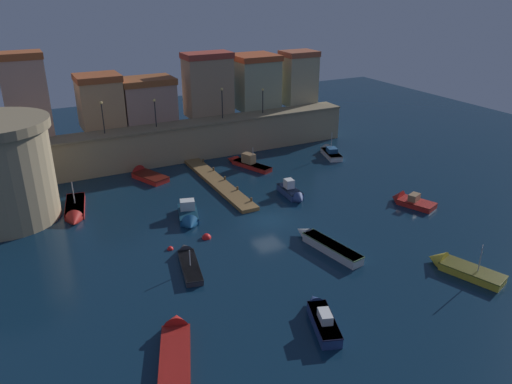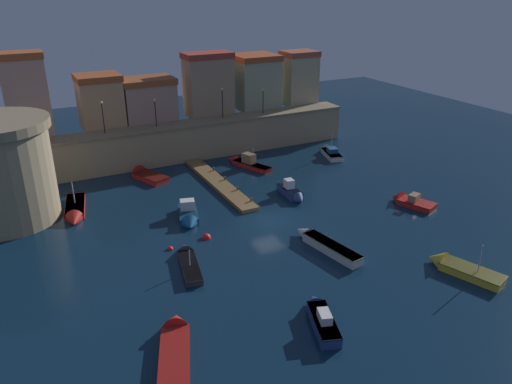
% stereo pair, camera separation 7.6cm
% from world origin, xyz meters
% --- Properties ---
extents(ground_plane, '(105.88, 105.88, 0.00)m').
position_xyz_m(ground_plane, '(0.00, 0.00, 0.00)').
color(ground_plane, '#0C2338').
extents(quay_wall, '(40.82, 3.31, 4.38)m').
position_xyz_m(quay_wall, '(0.00, 19.15, 2.20)').
color(quay_wall, '#9E8966').
rests_on(quay_wall, ground).
extents(old_town_backdrop, '(38.37, 5.47, 8.99)m').
position_xyz_m(old_town_backdrop, '(0.77, 22.70, 7.63)').
color(old_town_backdrop, tan).
rests_on(old_town_backdrop, ground).
extents(pier_dock, '(1.83, 15.52, 0.70)m').
position_xyz_m(pier_dock, '(-0.64, 9.89, 0.18)').
color(pier_dock, brown).
rests_on(pier_dock, ground).
extents(quay_lamp_0, '(0.32, 0.32, 3.56)m').
position_xyz_m(quay_lamp_0, '(-9.97, 19.15, 6.73)').
color(quay_lamp_0, black).
rests_on(quay_lamp_0, quay_wall).
extents(quay_lamp_1, '(0.32, 0.32, 3.23)m').
position_xyz_m(quay_lamp_1, '(-4.16, 19.15, 6.54)').
color(quay_lamp_1, black).
rests_on(quay_lamp_1, quay_wall).
extents(quay_lamp_2, '(0.32, 0.32, 3.68)m').
position_xyz_m(quay_lamp_2, '(4.11, 19.15, 6.80)').
color(quay_lamp_2, black).
rests_on(quay_lamp_2, quay_wall).
extents(quay_lamp_3, '(0.32, 0.32, 3.13)m').
position_xyz_m(quay_lamp_3, '(9.63, 19.15, 6.48)').
color(quay_lamp_3, black).
rests_on(quay_lamp_3, quay_wall).
extents(moored_boat_0, '(2.88, 5.30, 3.42)m').
position_xyz_m(moored_boat_0, '(15.32, 12.35, 0.40)').
color(moored_boat_0, white).
rests_on(moored_boat_0, ground).
extents(moored_boat_1, '(2.78, 5.06, 1.53)m').
position_xyz_m(moored_boat_1, '(-3.99, -14.30, 0.45)').
color(moored_boat_1, navy).
rests_on(moored_boat_1, ground).
extents(moored_boat_2, '(2.30, 7.15, 1.14)m').
position_xyz_m(moored_boat_2, '(1.56, -6.59, 0.40)').
color(moored_boat_2, silver).
rests_on(moored_boat_2, ground).
extents(moored_boat_3, '(2.39, 6.05, 2.07)m').
position_xyz_m(moored_boat_3, '(-8.93, -3.63, 0.25)').
color(moored_boat_3, '#333338').
rests_on(moored_boat_3, ground).
extents(moored_boat_4, '(3.72, 5.55, 1.80)m').
position_xyz_m(moored_boat_4, '(-7.02, 15.33, 0.31)').
color(moored_boat_4, red).
rests_on(moored_boat_4, ground).
extents(moored_boat_5, '(3.37, 5.79, 3.23)m').
position_xyz_m(moored_boat_5, '(8.41, -13.94, 0.33)').
color(moored_boat_5, gold).
rests_on(moored_boat_5, ground).
extents(moored_boat_6, '(1.59, 4.49, 1.85)m').
position_xyz_m(moored_boat_6, '(4.60, 3.42, 0.46)').
color(moored_boat_6, navy).
rests_on(moored_boat_6, ground).
extents(moored_boat_7, '(2.82, 4.89, 1.96)m').
position_xyz_m(moored_boat_7, '(-6.35, 3.20, 0.41)').
color(moored_boat_7, '#195689').
rests_on(moored_boat_7, ground).
extents(moored_boat_8, '(3.47, 6.53, 2.85)m').
position_xyz_m(moored_boat_8, '(4.40, 13.53, 0.44)').
color(moored_boat_8, red).
rests_on(moored_boat_8, ground).
extents(moored_boat_9, '(3.84, 6.79, 1.60)m').
position_xyz_m(moored_boat_9, '(-12.84, -12.18, 0.28)').
color(moored_boat_9, red).
rests_on(moored_boat_9, ground).
extents(moored_boat_10, '(2.82, 6.84, 3.19)m').
position_xyz_m(moored_boat_10, '(-15.25, 9.11, 0.28)').
color(moored_boat_10, red).
rests_on(moored_boat_10, ground).
extents(moored_boat_11, '(3.19, 4.58, 1.76)m').
position_xyz_m(moored_boat_11, '(13.66, -3.13, 0.32)').
color(moored_boat_11, red).
rests_on(moored_boat_11, ground).
extents(mooring_buoy_0, '(0.51, 0.51, 0.51)m').
position_xyz_m(mooring_buoy_0, '(-9.50, -1.05, 0.00)').
color(mooring_buoy_0, red).
rests_on(mooring_buoy_0, ground).
extents(mooring_buoy_1, '(0.78, 0.78, 0.78)m').
position_xyz_m(mooring_buoy_1, '(-6.21, -0.62, 0.00)').
color(mooring_buoy_1, red).
rests_on(mooring_buoy_1, ground).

